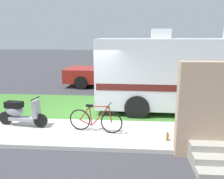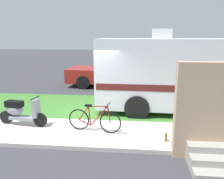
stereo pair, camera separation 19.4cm
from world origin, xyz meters
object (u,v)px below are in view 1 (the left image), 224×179
at_px(bicycle, 95,120).
at_px(pickup_truck_near, 119,71).
at_px(scooter, 20,112).
at_px(motorhome_rv, 189,72).
at_px(bottle_green, 167,137).

distance_m(bicycle, pickup_truck_near, 6.94).
xyz_separation_m(scooter, pickup_truck_near, (2.88, 6.61, 0.35)).
relative_size(bicycle, pickup_truck_near, 0.31).
bearing_deg(motorhome_rv, bicycle, -142.93).
distance_m(motorhome_rv, bicycle, 4.31).
distance_m(motorhome_rv, pickup_truck_near, 5.32).
bearing_deg(bicycle, scooter, 173.10).
bearing_deg(scooter, bottle_green, -9.52).
distance_m(scooter, bottle_green, 4.64).
distance_m(motorhome_rv, bottle_green, 3.50).
bearing_deg(bottle_green, scooter, 170.48).
xyz_separation_m(bicycle, bottle_green, (2.09, -0.47, -0.27)).
bearing_deg(bicycle, pickup_truck_near, 86.66).
height_order(scooter, pickup_truck_near, pickup_truck_near).
distance_m(bicycle, bottle_green, 2.16).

